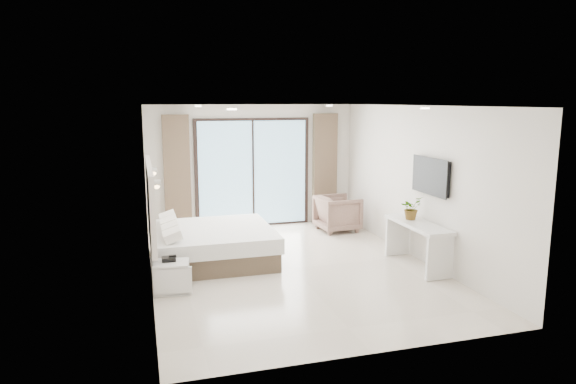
% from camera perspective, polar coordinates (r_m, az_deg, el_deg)
% --- Properties ---
extents(ground, '(6.20, 6.20, 0.00)m').
position_cam_1_polar(ground, '(8.74, 0.51, -8.43)').
color(ground, beige).
rests_on(ground, ground).
extents(room_shell, '(4.62, 6.22, 2.72)m').
position_cam_1_polar(room_shell, '(9.10, -2.15, 2.54)').
color(room_shell, silver).
rests_on(room_shell, ground).
extents(bed, '(2.09, 1.99, 0.72)m').
position_cam_1_polar(bed, '(9.11, -8.56, -5.76)').
color(bed, brown).
rests_on(bed, ground).
extents(nightstand, '(0.55, 0.47, 0.46)m').
position_cam_1_polar(nightstand, '(7.81, -12.78, -9.21)').
color(nightstand, silver).
rests_on(nightstand, ground).
extents(phone, '(0.20, 0.15, 0.07)m').
position_cam_1_polar(phone, '(7.78, -13.11, -7.26)').
color(phone, black).
rests_on(phone, nightstand).
extents(console_desk, '(0.48, 1.52, 0.77)m').
position_cam_1_polar(console_desk, '(8.92, 14.20, -4.63)').
color(console_desk, silver).
rests_on(console_desk, ground).
extents(plant, '(0.48, 0.50, 0.31)m').
position_cam_1_polar(plant, '(9.04, 13.51, -2.02)').
color(plant, '#33662D').
rests_on(plant, console_desk).
extents(armchair, '(0.83, 0.88, 0.84)m').
position_cam_1_polar(armchair, '(11.12, 5.54, -2.17)').
color(armchair, '#836355').
rests_on(armchair, ground).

